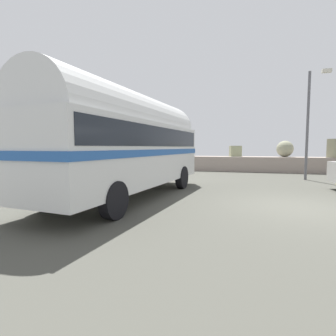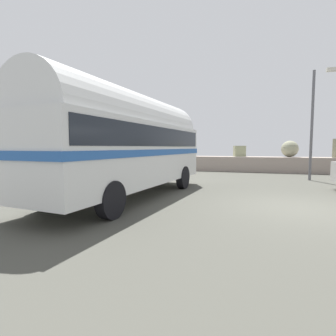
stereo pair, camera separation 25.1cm
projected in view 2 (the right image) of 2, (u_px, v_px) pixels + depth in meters
name	position (u px, v px, depth m)	size (l,w,h in m)	color
ground	(298.00, 209.00, 7.58)	(32.00, 26.00, 0.02)	#484840
breakwater	(273.00, 162.00, 18.69)	(31.36, 2.31, 2.48)	gray
vintage_coach	(128.00, 140.00, 9.11)	(3.35, 8.80, 3.70)	black
lamp_post	(315.00, 118.00, 13.69)	(1.02, 0.42, 5.83)	#5B5B60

